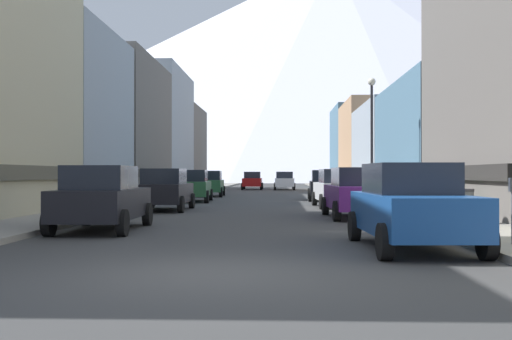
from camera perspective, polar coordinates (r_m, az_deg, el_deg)
ground_plane at (r=9.65m, az=-4.19°, el=-9.65°), size 400.00×400.00×0.00m
sidewalk_left at (r=45.09m, az=-7.17°, el=-2.26°), size 2.50×100.00×0.15m
sidewalk_right at (r=44.80m, az=8.82°, el=-2.27°), size 2.50×100.00×0.15m
storefront_left_2 at (r=33.84m, az=-20.99°, el=4.34°), size 9.72×9.26×8.96m
storefront_left_3 at (r=43.96m, az=-13.65°, el=3.60°), size 7.09×12.21×9.52m
storefront_left_4 at (r=56.21m, az=-10.94°, el=3.39°), size 8.62×12.65×10.83m
storefront_left_5 at (r=67.64m, az=-7.71°, el=1.92°), size 6.35×10.93×8.83m
storefront_right_2 at (r=35.89m, az=17.69°, el=2.31°), size 6.61×13.25×6.70m
storefront_right_3 at (r=48.77m, az=13.40°, el=1.73°), size 6.42×13.01×6.94m
storefront_right_4 at (r=61.46m, az=12.71°, el=2.06°), size 9.92×11.94×8.61m
storefront_right_5 at (r=72.84m, az=10.96°, el=1.97°), size 9.69×11.14×9.38m
car_left_0 at (r=17.26m, az=-14.18°, el=-2.54°), size 2.17×4.45×1.78m
car_left_1 at (r=26.23m, az=-8.51°, el=-1.81°), size 2.10×4.42×1.78m
car_left_2 at (r=34.27m, az=-5.98°, el=-1.47°), size 2.23×4.48×1.78m
car_left_3 at (r=42.50m, az=-4.41°, el=-1.26°), size 2.20×4.46×1.78m
car_right_0 at (r=13.06m, az=14.32°, el=-3.24°), size 2.22×4.47×1.78m
car_right_1 at (r=21.78m, az=9.42°, el=-2.10°), size 2.20×4.46×1.78m
car_right_2 at (r=28.64m, az=7.67°, el=-1.69°), size 2.24×4.48×1.78m
car_right_3 at (r=35.91m, az=6.54°, el=-1.42°), size 2.20×4.46×1.78m
car_driving_0 at (r=60.14m, az=2.68°, el=-1.00°), size 2.06×4.40×1.78m
car_driving_1 at (r=61.03m, az=-0.34°, el=-0.99°), size 2.06×4.40×1.78m
trash_bin_right at (r=18.47m, az=18.85°, el=-3.19°), size 0.59×0.59×0.98m
potted_plant_0 at (r=22.78m, az=17.31°, el=-2.47°), size 0.71×0.71×0.98m
potted_plant_1 at (r=20.63m, az=18.94°, el=-3.03°), size 0.54×0.54×0.87m
pedestrian_0 at (r=28.74m, az=-12.57°, el=-1.55°), size 0.36×0.36×1.75m
streetlamp_right at (r=28.76m, az=10.77°, el=4.48°), size 0.36×0.36×5.86m
mountain_backdrop at (r=274.65m, az=7.36°, el=9.49°), size 340.47×340.47×97.23m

